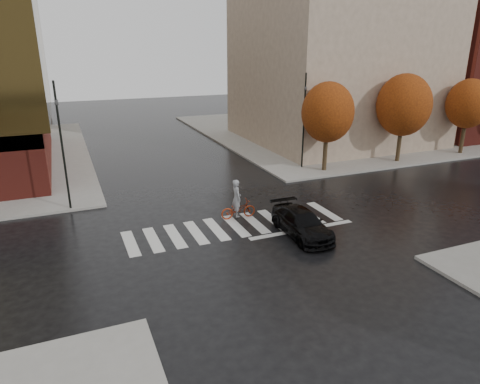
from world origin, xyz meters
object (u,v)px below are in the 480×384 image
object	(u,v)px
cyclist	(238,205)
traffic_light_ne	(304,115)
traffic_light_nw	(61,139)
sedan	(302,223)
fire_hydrant	(34,187)

from	to	relation	value
cyclist	traffic_light_ne	world-z (taller)	traffic_light_ne
cyclist	traffic_light_ne	bearing A→B (deg)	-45.89
traffic_light_nw	sedan	bearing A→B (deg)	72.21
sedan	traffic_light_nw	xyz separation A→B (m)	(-10.61, 8.10, 3.58)
cyclist	traffic_light_nw	world-z (taller)	traffic_light_nw
fire_hydrant	traffic_light_ne	bearing A→B (deg)	-3.79
cyclist	traffic_light_nw	xyz separation A→B (m)	(-8.49, 4.82, 3.46)
cyclist	traffic_light_ne	size ratio (longest dim) A/B	0.32
cyclist	traffic_light_nw	bearing A→B (deg)	63.44
sedan	traffic_light_nw	distance (m)	13.82
sedan	traffic_light_nw	bearing A→B (deg)	144.03
traffic_light_nw	traffic_light_ne	size ratio (longest dim) A/B	1.02
sedan	traffic_light_ne	xyz separation A→B (m)	(6.23, 10.55, 3.49)
cyclist	traffic_light_nw	size ratio (longest dim) A/B	0.31
cyclist	fire_hydrant	size ratio (longest dim) A/B	3.23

